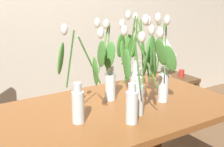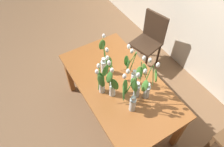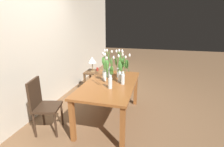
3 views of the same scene
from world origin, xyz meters
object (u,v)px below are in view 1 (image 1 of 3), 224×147
at_px(tulip_vase_2, 162,70).
at_px(tulip_vase_4, 138,91).
at_px(dining_table, 109,123).
at_px(side_table, 169,88).
at_px(tulip_vase_3, 137,68).
at_px(tulip_vase_6, 109,74).
at_px(tulip_vase_1, 140,80).
at_px(table_lamp, 166,48).
at_px(tulip_vase_0, 131,71).
at_px(tulip_vase_5, 79,91).
at_px(pillar_candle, 181,73).

xyz_separation_m(tulip_vase_2, tulip_vase_4, (-0.32, -0.16, -0.03)).
relative_size(dining_table, side_table, 2.91).
relative_size(tulip_vase_2, side_table, 1.05).
bearing_deg(tulip_vase_3, tulip_vase_2, -85.39).
bearing_deg(tulip_vase_6, tulip_vase_4, -97.33).
bearing_deg(dining_table, tulip_vase_1, -60.05).
xyz_separation_m(tulip_vase_1, tulip_vase_2, (0.24, 0.08, 0.00)).
bearing_deg(dining_table, table_lamp, 33.88).
bearing_deg(tulip_vase_4, tulip_vase_3, 52.87).
height_order(dining_table, tulip_vase_6, tulip_vase_6).
distance_m(tulip_vase_6, table_lamp, 1.31).
xyz_separation_m(tulip_vase_0, tulip_vase_5, (-0.47, -0.16, -0.00)).
height_order(tulip_vase_4, tulip_vase_6, tulip_vase_6).
height_order(tulip_vase_2, pillar_candle, tulip_vase_2).
bearing_deg(tulip_vase_6, tulip_vase_2, -37.15).
xyz_separation_m(tulip_vase_0, pillar_candle, (1.10, 0.63, -0.34)).
xyz_separation_m(tulip_vase_2, tulip_vase_6, (-0.27, 0.20, -0.03)).
relative_size(tulip_vase_5, table_lamp, 1.37).
xyz_separation_m(tulip_vase_3, tulip_vase_4, (-0.30, -0.39, 0.00)).
distance_m(tulip_vase_1, table_lamp, 1.46).
distance_m(side_table, table_lamp, 0.43).
distance_m(tulip_vase_0, tulip_vase_3, 0.11).
bearing_deg(pillar_candle, tulip_vase_6, -154.52).
distance_m(tulip_vase_6, side_table, 1.42).
bearing_deg(tulip_vase_6, tulip_vase_3, 6.26).
bearing_deg(dining_table, tulip_vase_6, 57.84).
xyz_separation_m(tulip_vase_1, tulip_vase_4, (-0.08, -0.08, -0.03)).
relative_size(tulip_vase_4, tulip_vase_5, 0.98).
relative_size(tulip_vase_0, tulip_vase_1, 0.99).
height_order(tulip_vase_2, side_table, tulip_vase_2).
bearing_deg(tulip_vase_4, side_table, 40.47).
relative_size(dining_table, tulip_vase_3, 2.91).
height_order(side_table, table_lamp, table_lamp).
bearing_deg(pillar_candle, tulip_vase_2, -140.87).
height_order(tulip_vase_0, tulip_vase_6, tulip_vase_0).
bearing_deg(tulip_vase_4, table_lamp, 42.11).
distance_m(dining_table, side_table, 1.47).
bearing_deg(tulip_vase_5, tulip_vase_3, 20.51).
height_order(tulip_vase_1, side_table, tulip_vase_1).
height_order(dining_table, tulip_vase_3, tulip_vase_3).
distance_m(tulip_vase_0, tulip_vase_6, 0.16).
height_order(dining_table, side_table, dining_table).
relative_size(tulip_vase_0, pillar_candle, 7.72).
bearing_deg(tulip_vase_1, tulip_vase_5, 162.32).
bearing_deg(tulip_vase_1, tulip_vase_4, -133.78).
relative_size(table_lamp, pillar_candle, 5.31).
distance_m(tulip_vase_0, tulip_vase_4, 0.40).
xyz_separation_m(tulip_vase_0, tulip_vase_1, (-0.13, -0.26, 0.03)).
bearing_deg(tulip_vase_1, side_table, 40.05).
xyz_separation_m(dining_table, tulip_vase_0, (0.23, 0.09, 0.28)).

